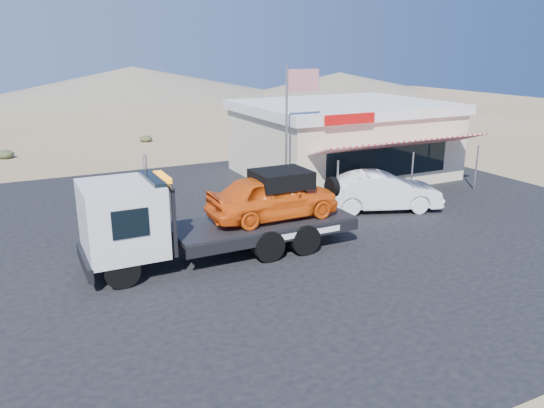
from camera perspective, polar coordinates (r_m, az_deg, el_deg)
The scene contains 6 objects.
ground at distance 17.13m, azimuth -5.42°, elevation -6.69°, with size 120.00×120.00×0.00m, color #8B724F.
asphalt_lot at distance 20.42m, azimuth -3.24°, elevation -2.70°, with size 32.00×24.00×0.02m, color black.
tow_truck at distance 17.36m, azimuth -6.01°, elevation -0.73°, with size 8.91×2.64×2.98m.
white_sedan at distance 23.00m, azimuth 11.73°, elevation 1.34°, with size 1.72×4.92×1.62m, color white.
jerky_store at distance 29.02m, azimuth 7.57°, elevation 7.02°, with size 10.40×9.97×3.90m.
flagpole at distance 22.10m, azimuth 2.11°, elevation 8.83°, with size 1.55×0.10×6.00m.
Camera 1 is at (-5.54, -14.73, 6.75)m, focal length 35.00 mm.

